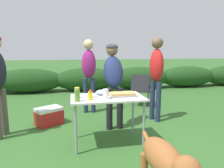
{
  "coord_description": "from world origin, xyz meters",
  "views": [
    {
      "loc": [
        -0.51,
        -2.9,
        1.43
      ],
      "look_at": [
        0.12,
        0.26,
        0.89
      ],
      "focal_mm": 32.0,
      "sensor_mm": 36.0,
      "label": 1
    }
  ],
  "objects_px": {
    "relish_jar": "(77,95)",
    "standing_person_in_olive_jacket": "(89,68)",
    "spice_jar": "(77,93)",
    "dog": "(166,163)",
    "camp_chair_green_behind_table": "(141,88)",
    "cooler_box": "(49,116)",
    "standing_person_in_navy_coat": "(113,76)",
    "plate_stack": "(90,96)",
    "paper_cup_stack": "(106,94)",
    "mustard_bottle": "(90,95)",
    "mixing_bowl": "(102,92)",
    "standing_person_in_red_jacket": "(156,70)",
    "food_tray": "(123,94)",
    "folding_table": "(108,102)"
  },
  "relations": [
    {
      "from": "paper_cup_stack",
      "to": "spice_jar",
      "type": "relative_size",
      "value": 0.98
    },
    {
      "from": "food_tray",
      "to": "mixing_bowl",
      "type": "relative_size",
      "value": 1.95
    },
    {
      "from": "food_tray",
      "to": "cooler_box",
      "type": "height_order",
      "value": "food_tray"
    },
    {
      "from": "paper_cup_stack",
      "to": "standing_person_in_olive_jacket",
      "type": "relative_size",
      "value": 0.09
    },
    {
      "from": "food_tray",
      "to": "mixing_bowl",
      "type": "height_order",
      "value": "mixing_bowl"
    },
    {
      "from": "paper_cup_stack",
      "to": "standing_person_in_red_jacket",
      "type": "bearing_deg",
      "value": 38.69
    },
    {
      "from": "spice_jar",
      "to": "dog",
      "type": "bearing_deg",
      "value": -62.86
    },
    {
      "from": "food_tray",
      "to": "standing_person_in_red_jacket",
      "type": "height_order",
      "value": "standing_person_in_red_jacket"
    },
    {
      "from": "mustard_bottle",
      "to": "standing_person_in_olive_jacket",
      "type": "distance_m",
      "value": 1.81
    },
    {
      "from": "spice_jar",
      "to": "relish_jar",
      "type": "bearing_deg",
      "value": -90.24
    },
    {
      "from": "standing_person_in_navy_coat",
      "to": "dog",
      "type": "bearing_deg",
      "value": -89.57
    },
    {
      "from": "food_tray",
      "to": "spice_jar",
      "type": "distance_m",
      "value": 0.69
    },
    {
      "from": "cooler_box",
      "to": "camp_chair_green_behind_table",
      "type": "bearing_deg",
      "value": 171.93
    },
    {
      "from": "mustard_bottle",
      "to": "standing_person_in_navy_coat",
      "type": "relative_size",
      "value": 0.1
    },
    {
      "from": "folding_table",
      "to": "dog",
      "type": "xyz_separation_m",
      "value": [
        0.27,
        -1.4,
        -0.21
      ]
    },
    {
      "from": "relish_jar",
      "to": "standing_person_in_red_jacket",
      "type": "xyz_separation_m",
      "value": [
        1.6,
        1.02,
        0.21
      ]
    },
    {
      "from": "cooler_box",
      "to": "standing_person_in_olive_jacket",
      "type": "bearing_deg",
      "value": -174.66
    },
    {
      "from": "food_tray",
      "to": "standing_person_in_olive_jacket",
      "type": "height_order",
      "value": "standing_person_in_olive_jacket"
    },
    {
      "from": "folding_table",
      "to": "dog",
      "type": "bearing_deg",
      "value": -78.96
    },
    {
      "from": "food_tray",
      "to": "standing_person_in_olive_jacket",
      "type": "relative_size",
      "value": 0.25
    },
    {
      "from": "standing_person_in_navy_coat",
      "to": "cooler_box",
      "type": "height_order",
      "value": "standing_person_in_navy_coat"
    },
    {
      "from": "folding_table",
      "to": "standing_person_in_red_jacket",
      "type": "distance_m",
      "value": 1.46
    },
    {
      "from": "relish_jar",
      "to": "standing_person_in_olive_jacket",
      "type": "relative_size",
      "value": 0.12
    },
    {
      "from": "standing_person_in_navy_coat",
      "to": "dog",
      "type": "relative_size",
      "value": 1.56
    },
    {
      "from": "plate_stack",
      "to": "spice_jar",
      "type": "relative_size",
      "value": 1.36
    },
    {
      "from": "paper_cup_stack",
      "to": "standing_person_in_navy_coat",
      "type": "distance_m",
      "value": 0.84
    },
    {
      "from": "mustard_bottle",
      "to": "dog",
      "type": "xyz_separation_m",
      "value": [
        0.55,
        -1.24,
        -0.37
      ]
    },
    {
      "from": "plate_stack",
      "to": "relish_jar",
      "type": "bearing_deg",
      "value": -130.49
    },
    {
      "from": "folding_table",
      "to": "standing_person_in_red_jacket",
      "type": "bearing_deg",
      "value": 35.9
    },
    {
      "from": "mixing_bowl",
      "to": "camp_chair_green_behind_table",
      "type": "relative_size",
      "value": 0.26
    },
    {
      "from": "plate_stack",
      "to": "paper_cup_stack",
      "type": "xyz_separation_m",
      "value": [
        0.22,
        -0.15,
        0.06
      ]
    },
    {
      "from": "standing_person_in_red_jacket",
      "to": "dog",
      "type": "bearing_deg",
      "value": -40.22
    },
    {
      "from": "spice_jar",
      "to": "cooler_box",
      "type": "xyz_separation_m",
      "value": [
        -0.53,
        0.98,
        -0.64
      ]
    },
    {
      "from": "mixing_bowl",
      "to": "dog",
      "type": "distance_m",
      "value": 1.64
    },
    {
      "from": "folding_table",
      "to": "standing_person_in_red_jacket",
      "type": "relative_size",
      "value": 0.65
    },
    {
      "from": "dog",
      "to": "spice_jar",
      "type": "bearing_deg",
      "value": -64.39
    },
    {
      "from": "mustard_bottle",
      "to": "relish_jar",
      "type": "bearing_deg",
      "value": -167.99
    },
    {
      "from": "camp_chair_green_behind_table",
      "to": "cooler_box",
      "type": "relative_size",
      "value": 1.44
    },
    {
      "from": "plate_stack",
      "to": "relish_jar",
      "type": "height_order",
      "value": "relish_jar"
    },
    {
      "from": "mustard_bottle",
      "to": "camp_chair_green_behind_table",
      "type": "bearing_deg",
      "value": 54.41
    },
    {
      "from": "standing_person_in_red_jacket",
      "to": "dog",
      "type": "xyz_separation_m",
      "value": [
        -0.87,
        -2.23,
        -0.59
      ]
    },
    {
      "from": "dog",
      "to": "camp_chair_green_behind_table",
      "type": "bearing_deg",
      "value": -107.56
    },
    {
      "from": "paper_cup_stack",
      "to": "cooler_box",
      "type": "height_order",
      "value": "paper_cup_stack"
    },
    {
      "from": "paper_cup_stack",
      "to": "dog",
      "type": "distance_m",
      "value": 1.36
    },
    {
      "from": "food_tray",
      "to": "camp_chair_green_behind_table",
      "type": "xyz_separation_m",
      "value": [
        1.0,
        1.96,
        -0.3
      ]
    },
    {
      "from": "camp_chair_green_behind_table",
      "to": "folding_table",
      "type": "bearing_deg",
      "value": -92.57
    },
    {
      "from": "mustard_bottle",
      "to": "standing_person_in_red_jacket",
      "type": "height_order",
      "value": "standing_person_in_red_jacket"
    },
    {
      "from": "mustard_bottle",
      "to": "standing_person_in_olive_jacket",
      "type": "bearing_deg",
      "value": 85.63
    },
    {
      "from": "food_tray",
      "to": "paper_cup_stack",
      "type": "height_order",
      "value": "paper_cup_stack"
    },
    {
      "from": "mixing_bowl",
      "to": "relish_jar",
      "type": "xyz_separation_m",
      "value": [
        -0.4,
        -0.36,
        0.06
      ]
    }
  ]
}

